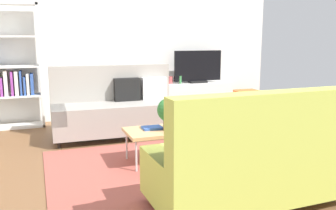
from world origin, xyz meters
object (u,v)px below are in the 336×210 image
bottle_0 (180,80)px  couch_beige (116,108)px  storage_trunk (246,101)px  couch_green (255,160)px  potted_plant (169,111)px  table_book_0 (152,128)px  vase_0 (169,80)px  coffee_table (170,131)px  bookshelf (5,72)px  tv (198,67)px  tv_console (197,98)px

bottle_0 → couch_beige: bearing=-144.9°
couch_beige → storage_trunk: size_ratio=3.68×
couch_green → potted_plant: size_ratio=4.81×
table_book_0 → potted_plant: bearing=-37.1°
couch_beige → vase_0: bearing=-137.8°
coffee_table → vase_0: vase_0 is taller
couch_beige → potted_plant: bearing=104.1°
couch_beige → storage_trunk: 3.18m
bookshelf → coffee_table: bearing=-51.9°
coffee_table → bottle_0: (1.14, 2.49, 0.32)m
couch_green → bottle_0: (0.85, 3.91, 0.27)m
bookshelf → storage_trunk: (4.63, -0.12, -0.75)m
tv → bottle_0: size_ratio=6.57×
table_book_0 → couch_green: bearing=-71.4°
tv_console → bottle_0: bottle_0 is taller
tv_console → couch_beige: bearing=-149.8°
couch_green → vase_0: couch_green is taller
storage_trunk → table_book_0: 3.70m
couch_beige → tv: 2.26m
couch_green → table_book_0: couch_green is taller
bookshelf → table_book_0: (1.79, -2.49, -0.53)m
table_book_0 → tv_console: bearing=54.8°
tv_console → storage_trunk: bearing=-5.2°
tv_console → storage_trunk: size_ratio=2.69×
potted_plant → tv_console: bearing=59.0°
bookshelf → potted_plant: bookshelf is taller
storage_trunk → bottle_0: bearing=177.7°
potted_plant → vase_0: potted_plant is taller
bottle_0 → bookshelf: bearing=178.9°
potted_plant → vase_0: 2.83m
tv → bookshelf: size_ratio=0.48×
couch_green → bottle_0: 4.01m
storage_trunk → potted_plant: bearing=-136.8°
tv_console → couch_green: bearing=-107.4°
couch_green → tv_console: size_ratio=1.37×
couch_beige → couch_green: size_ratio=1.00×
couch_beige → coffee_table: 1.47m
coffee_table → vase_0: bearing=69.8°
coffee_table → table_book_0: 0.23m
couch_green → vase_0: 4.07m
storage_trunk → couch_beige: bearing=-161.4°
table_book_0 → vase_0: vase_0 is taller
tv → bottle_0: bearing=-177.0°
storage_trunk → table_book_0: size_ratio=2.17×
tv → storage_trunk: (1.10, -0.08, -0.73)m
tv → storage_trunk: 1.32m
table_book_0 → couch_beige: bearing=97.1°
storage_trunk → table_book_0: table_book_0 is taller
table_book_0 → coffee_table: bearing=-17.5°
couch_beige → tv_console: bearing=-148.8°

